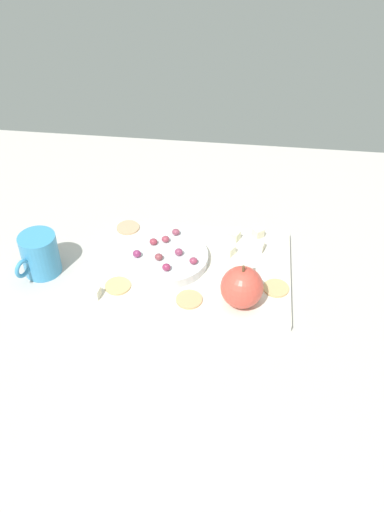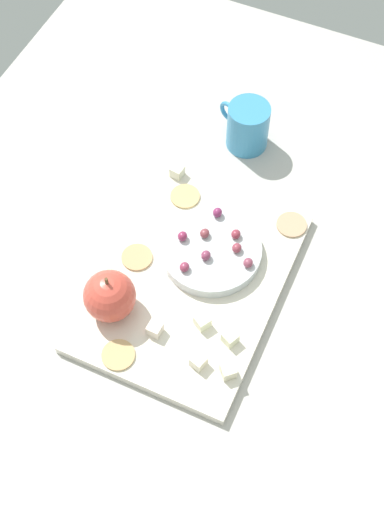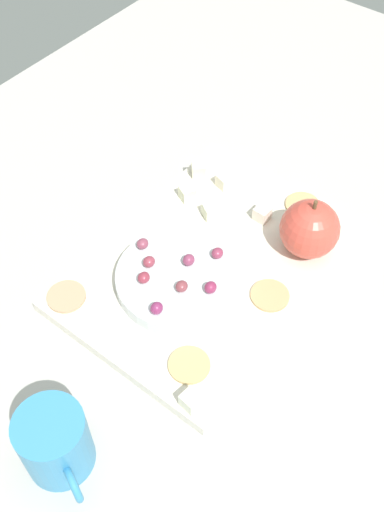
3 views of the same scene
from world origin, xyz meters
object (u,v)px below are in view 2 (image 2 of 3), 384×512
(grape_2, at_px, (184,267))
(cup, at_px, (247,126))
(cracker_1, at_px, (292,225))
(cracker_3, at_px, (118,355))
(grape_1, at_px, (205,233))
(grape_4, at_px, (248,263))
(platter, at_px, (191,281))
(grape_5, at_px, (237,248))
(cheese_cube_4, at_px, (177,171))
(cracker_2, at_px, (137,257))
(cheese_cube_1, at_px, (228,371))
(cheese_cube_5, at_px, (202,322))
(cracker_0, at_px, (185,196))
(apple_whole, at_px, (110,296))
(grape_6, at_px, (182,236))
(grape_3, at_px, (236,234))
(serving_dish, at_px, (212,251))
(grape_7, at_px, (217,213))
(cheese_cube_3, at_px, (198,361))
(grape_0, at_px, (205,255))
(cheese_cube_0, at_px, (230,338))

(grape_2, distance_m, cup, 0.31)
(cracker_1, height_order, cracker_3, same)
(grape_1, relative_size, grape_4, 1.00)
(platter, distance_m, grape_5, 0.09)
(cracker_3, distance_m, grape_2, 0.17)
(cheese_cube_4, distance_m, grape_2, 0.20)
(cracker_2, xyz_separation_m, grape_4, (-0.05, 0.17, 0.02))
(cheese_cube_1, relative_size, cracker_2, 0.41)
(cheese_cube_1, distance_m, grape_2, 0.18)
(cheese_cube_5, distance_m, grape_4, 0.12)
(cracker_0, bearing_deg, apple_whole, -3.37)
(platter, relative_size, cup, 3.77)
(cheese_cube_1, bearing_deg, cup, -161.40)
(grape_1, distance_m, grape_4, 0.09)
(cheese_cube_5, distance_m, grape_1, 0.15)
(cheese_cube_5, distance_m, grape_5, 0.13)
(cracker_2, height_order, grape_6, grape_6)
(grape_3, relative_size, grape_6, 1.00)
(serving_dish, xyz_separation_m, grape_7, (-0.06, -0.02, 0.02))
(cracker_3, bearing_deg, apple_whole, -145.73)
(grape_2, bearing_deg, cup, -176.48)
(cracker_3, height_order, grape_4, grape_4)
(grape_1, bearing_deg, platter, 6.98)
(cracker_0, distance_m, cracker_3, 0.31)
(grape_4, bearing_deg, grape_3, -137.62)
(cheese_cube_3, xyz_separation_m, cracker_0, (-0.27, -0.14, -0.01))
(platter, distance_m, cracker_0, 0.16)
(cracker_2, relative_size, grape_0, 3.01)
(grape_5, bearing_deg, grape_6, -79.77)
(apple_whole, xyz_separation_m, grape_1, (-0.17, 0.08, -0.01))
(cheese_cube_4, bearing_deg, serving_dish, 43.80)
(apple_whole, distance_m, cheese_cube_5, 0.14)
(cheese_cube_0, distance_m, cup, 0.40)
(grape_4, bearing_deg, cracker_0, -121.57)
(apple_whole, bearing_deg, serving_dish, 146.65)
(cheese_cube_5, bearing_deg, platter, -144.05)
(serving_dish, relative_size, grape_7, 9.74)
(cheese_cube_3, relative_size, grape_7, 1.22)
(grape_0, height_order, grape_3, grape_0)
(cheese_cube_4, relative_size, grape_2, 1.22)
(grape_7, bearing_deg, cheese_cube_3, 17.05)
(grape_6, xyz_separation_m, grape_7, (-0.07, 0.03, 0.00))
(cheese_cube_3, xyz_separation_m, grape_3, (-0.22, -0.03, 0.02))
(cheese_cube_1, distance_m, cheese_cube_4, 0.37)
(grape_5, bearing_deg, grape_7, -132.20)
(cheese_cube_3, height_order, grape_6, grape_6)
(cup, bearing_deg, grape_2, 3.52)
(cracker_1, distance_m, grape_4, 0.12)
(cheese_cube_3, relative_size, grape_2, 1.22)
(cheese_cube_5, height_order, cracker_1, cheese_cube_5)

